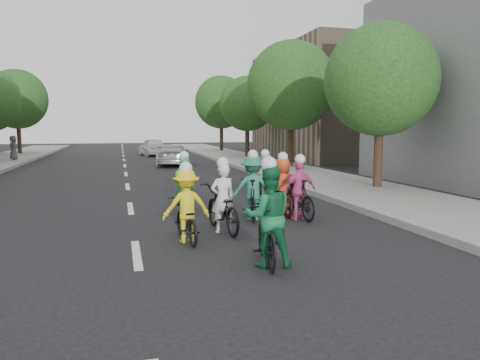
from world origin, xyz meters
name	(u,v)px	position (x,y,z in m)	size (l,w,h in m)	color
ground	(137,255)	(0.00, 0.00, 0.00)	(120.00, 120.00, 0.00)	black
sidewalk_right	(319,179)	(8.00, 10.00, 0.07)	(4.00, 80.00, 0.15)	gray
curb_right	(276,180)	(6.05, 10.00, 0.09)	(0.18, 80.00, 0.18)	#999993
bldg_se	(342,104)	(16.00, 24.00, 4.00)	(10.00, 14.00, 8.00)	gray
tree_l_5	(17,99)	(-8.20, 33.00, 4.52)	(4.80, 4.80, 6.93)	black
tree_r_0	(381,80)	(8.80, 6.60, 3.96)	(4.00, 4.00, 5.97)	black
tree_r_1	(291,86)	(8.80, 15.60, 4.52)	(4.80, 4.80, 6.93)	black
tree_r_2	(247,104)	(8.80, 24.60, 3.96)	(4.00, 4.00, 5.97)	black
tree_r_3	(221,102)	(8.80, 33.60, 4.52)	(4.80, 4.80, 6.93)	black
cyclist_0	(222,206)	(1.92, 1.48, 0.57)	(0.93, 2.03, 1.65)	black
cyclist_1	(268,225)	(2.11, -1.21, 0.69)	(0.90, 1.72, 1.84)	black
cyclist_2	(186,213)	(1.02, 0.77, 0.59)	(1.00, 1.68, 1.63)	black
cyclist_3	(299,195)	(4.08, 2.38, 0.61)	(0.91, 1.74, 1.64)	black
cyclist_4	(282,193)	(3.83, 2.96, 0.58)	(0.75, 1.60, 1.67)	black
cyclist_5	(184,192)	(1.40, 3.93, 0.58)	(0.56, 1.55, 1.67)	black
cyclist_6	(264,185)	(3.94, 4.83, 0.58)	(0.78, 1.61, 1.65)	black
cyclist_7	(252,193)	(2.93, 2.59, 0.68)	(1.13, 1.81, 1.75)	black
follow_car_lead	(173,155)	(2.84, 19.57, 0.63)	(1.77, 4.36, 1.27)	#B1B1B6
follow_car_trail	(153,147)	(2.27, 29.39, 0.70)	(1.66, 4.14, 1.41)	silver
spectator_2	(13,148)	(-7.03, 24.92, 0.94)	(0.77, 0.50, 1.58)	#51525F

